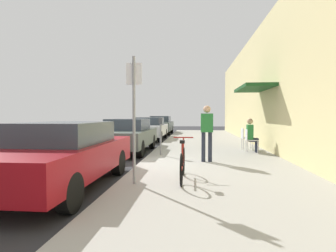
% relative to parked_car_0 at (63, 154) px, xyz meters
% --- Properties ---
extents(ground_plane, '(60.00, 60.00, 0.00)m').
position_rel_parked_car_0_xyz_m(ground_plane, '(1.10, 2.39, -0.72)').
color(ground_plane, '#2D2D30').
extents(sidewalk_slab, '(4.50, 32.00, 0.12)m').
position_rel_parked_car_0_xyz_m(sidewalk_slab, '(3.35, 4.39, -0.66)').
color(sidewalk_slab, '#9E9B93').
rests_on(sidewalk_slab, ground_plane).
extents(building_facade, '(1.40, 32.00, 5.51)m').
position_rel_parked_car_0_xyz_m(building_facade, '(5.75, 4.40, 2.03)').
color(building_facade, beige).
rests_on(building_facade, ground_plane).
extents(parked_car_0, '(1.80, 4.40, 1.38)m').
position_rel_parked_car_0_xyz_m(parked_car_0, '(0.00, 0.00, 0.00)').
color(parked_car_0, maroon).
rests_on(parked_car_0, ground_plane).
extents(parked_car_1, '(1.80, 4.40, 1.38)m').
position_rel_parked_car_0_xyz_m(parked_car_1, '(0.00, 5.54, -0.00)').
color(parked_car_1, '#47514C').
rests_on(parked_car_1, ground_plane).
extents(parked_car_2, '(1.80, 4.40, 1.40)m').
position_rel_parked_car_0_xyz_m(parked_car_2, '(-0.00, 11.20, 0.01)').
color(parked_car_2, silver).
rests_on(parked_car_2, ground_plane).
extents(parked_car_3, '(1.80, 4.40, 1.47)m').
position_rel_parked_car_0_xyz_m(parked_car_3, '(0.00, 16.50, 0.04)').
color(parked_car_3, '#47514C').
rests_on(parked_car_3, ground_plane).
extents(parking_meter, '(0.12, 0.10, 1.32)m').
position_rel_parked_car_0_xyz_m(parking_meter, '(1.55, 4.04, 0.17)').
color(parking_meter, slate).
rests_on(parking_meter, sidewalk_slab).
extents(street_sign, '(0.32, 0.06, 2.60)m').
position_rel_parked_car_0_xyz_m(street_sign, '(1.50, 0.04, 0.92)').
color(street_sign, gray).
rests_on(street_sign, sidewalk_slab).
extents(bicycle_0, '(0.46, 1.71, 0.90)m').
position_rel_parked_car_0_xyz_m(bicycle_0, '(2.48, 0.43, -0.24)').
color(bicycle_0, black).
rests_on(bicycle_0, sidewalk_slab).
extents(cafe_chair_0, '(0.46, 0.46, 0.87)m').
position_rel_parked_car_0_xyz_m(cafe_chair_0, '(4.84, 5.16, -0.10)').
color(cafe_chair_0, silver).
rests_on(cafe_chair_0, sidewalk_slab).
extents(seated_patron_0, '(0.44, 0.37, 1.29)m').
position_rel_parked_car_0_xyz_m(seated_patron_0, '(4.90, 5.16, 0.10)').
color(seated_patron_0, '#232838').
rests_on(seated_patron_0, sidewalk_slab).
extents(cafe_chair_1, '(0.44, 0.44, 0.87)m').
position_rel_parked_car_0_xyz_m(cafe_chair_1, '(4.84, 6.05, -0.10)').
color(cafe_chair_1, silver).
rests_on(cafe_chair_1, sidewalk_slab).
extents(pedestrian_standing, '(0.36, 0.22, 1.70)m').
position_rel_parked_car_0_xyz_m(pedestrian_standing, '(3.11, 2.83, 0.40)').
color(pedestrian_standing, '#232838').
rests_on(pedestrian_standing, sidewalk_slab).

